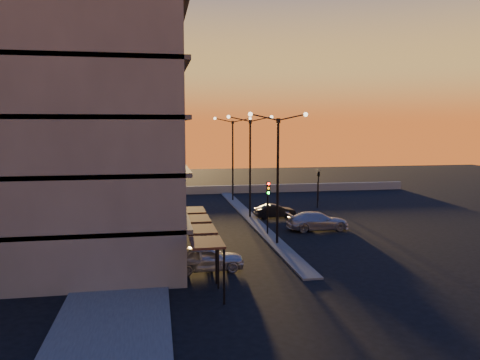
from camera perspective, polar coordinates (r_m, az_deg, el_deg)
name	(u,v)px	position (r m, az deg, el deg)	size (l,w,h in m)	color
ground	(277,244)	(34.27, 4.54, -7.84)	(120.00, 120.00, 0.00)	black
sidewalk_west	(132,237)	(37.14, -13.09, -6.76)	(5.00, 40.00, 0.12)	#4B4B49
median	(250,217)	(43.77, 1.22, -4.55)	(1.20, 36.00, 0.12)	#4B4B49
parapet	(241,189)	(59.57, 0.09, -1.12)	(44.00, 0.50, 1.00)	slate
building	(68,73)	(32.76, -20.27, 12.10)	(14.35, 17.08, 25.00)	#615D55
streetlamp_near	(278,168)	(33.32, 4.63, 1.51)	(4.32, 0.32, 9.51)	black
streetlamp_mid	(250,158)	(43.03, 1.24, 2.70)	(4.32, 0.32, 9.51)	black
streetlamp_far	(233,152)	(52.85, -0.90, 3.44)	(4.32, 0.32, 9.51)	black
traffic_light_main	(268,199)	(36.42, 3.44, -2.33)	(0.28, 0.44, 4.25)	black
signal_east_a	(318,190)	(49.39, 9.45, -1.15)	(0.13, 0.16, 3.60)	black
signal_east_b	(319,174)	(53.49, 9.56, 0.70)	(0.42, 1.99, 3.60)	black
car_hatchback	(206,258)	(28.16, -4.12, -9.46)	(1.80, 4.47, 1.52)	#AAABB2
car_sedan	(275,211)	(43.82, 4.29, -3.79)	(1.33, 3.82, 1.26)	black
car_wagon	(318,221)	(39.19, 9.44, -4.94)	(2.09, 5.15, 1.49)	#A4A5AC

